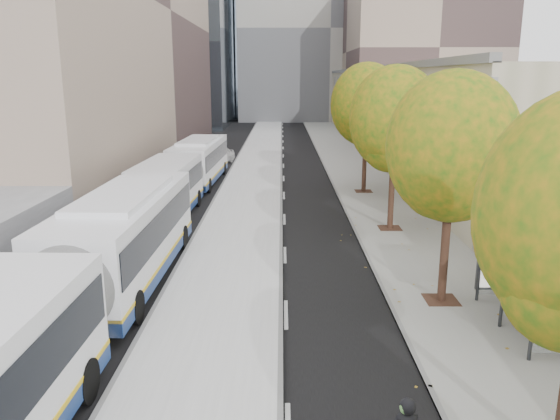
{
  "coord_description": "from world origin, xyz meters",
  "views": [
    {
      "loc": [
        -1.79,
        -4.18,
        7.41
      ],
      "look_at": [
        -1.85,
        15.89,
        2.5
      ],
      "focal_mm": 35.0,
      "sensor_mm": 36.0,
      "label": 1
    }
  ],
  "objects_px": {
    "bus_near": "(83,277)",
    "distant_car": "(218,156)",
    "bus_shelter": "(537,261)",
    "bus_far": "(188,170)"
  },
  "relations": [
    {
      "from": "distant_car",
      "to": "bus_far",
      "type": "bearing_deg",
      "value": -73.75
    },
    {
      "from": "bus_shelter",
      "to": "distant_car",
      "type": "relative_size",
      "value": 1.02
    },
    {
      "from": "bus_shelter",
      "to": "bus_near",
      "type": "relative_size",
      "value": 0.23
    },
    {
      "from": "bus_near",
      "to": "bus_far",
      "type": "xyz_separation_m",
      "value": [
        -0.23,
        19.54,
        -0.13
      ]
    },
    {
      "from": "bus_shelter",
      "to": "distant_car",
      "type": "distance_m",
      "value": 34.43
    },
    {
      "from": "bus_near",
      "to": "distant_car",
      "type": "height_order",
      "value": "bus_near"
    },
    {
      "from": "bus_near",
      "to": "distant_car",
      "type": "bearing_deg",
      "value": 90.54
    },
    {
      "from": "bus_shelter",
      "to": "bus_far",
      "type": "relative_size",
      "value": 0.25
    },
    {
      "from": "bus_near",
      "to": "distant_car",
      "type": "xyz_separation_m",
      "value": [
        0.21,
        32.1,
        -1.02
      ]
    },
    {
      "from": "bus_shelter",
      "to": "bus_near",
      "type": "height_order",
      "value": "bus_near"
    }
  ]
}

